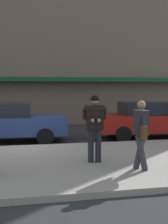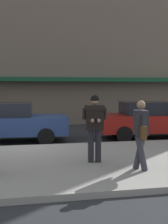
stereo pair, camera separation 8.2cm
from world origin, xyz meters
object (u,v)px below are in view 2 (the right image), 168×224
(parked_sedan_mid, at_px, (9,122))
(man_texting_on_phone, at_px, (95,121))
(pedestrian_with_bag, at_px, (141,131))
(parked_sedan_far, at_px, (150,120))

(parked_sedan_mid, height_order, man_texting_on_phone, man_texting_on_phone)
(man_texting_on_phone, xyz_separation_m, pedestrian_with_bag, (0.91, -0.99, -0.14))
(parked_sedan_mid, distance_m, parked_sedan_far, 5.84)
(parked_sedan_mid, distance_m, man_texting_on_phone, 5.10)
(parked_sedan_far, bearing_deg, man_texting_on_phone, -129.46)
(parked_sedan_far, relative_size, man_texting_on_phone, 2.56)
(parked_sedan_far, height_order, pedestrian_with_bag, pedestrian_with_bag)
(parked_sedan_far, xyz_separation_m, man_texting_on_phone, (-3.46, -4.21, 0.46))
(parked_sedan_far, distance_m, pedestrian_with_bag, 5.80)
(parked_sedan_far, height_order, man_texting_on_phone, man_texting_on_phone)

